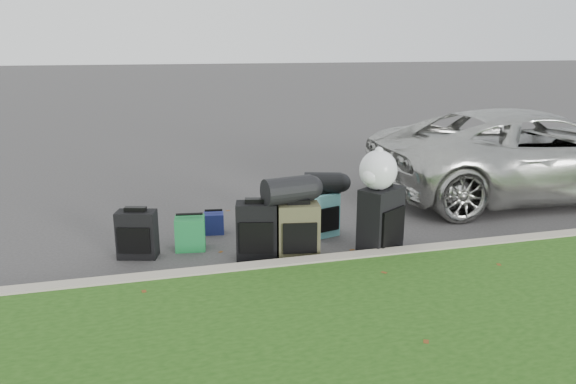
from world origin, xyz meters
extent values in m
plane|color=#383535|center=(0.00, 0.00, 0.00)|extent=(120.00, 120.00, 0.00)
cube|color=#9E937F|center=(0.00, -1.00, 0.07)|extent=(120.00, 0.18, 0.15)
imported|color=#B7B7B2|center=(3.97, 0.97, 0.67)|extent=(4.98, 2.54, 1.35)
cube|color=black|center=(-1.91, -0.09, 0.27)|extent=(0.47, 0.34, 0.53)
cube|color=black|center=(-0.64, -0.47, 0.32)|extent=(0.49, 0.36, 0.64)
cube|color=#393823|center=(-0.19, -0.57, 0.31)|extent=(0.49, 0.35, 0.62)
cube|color=teal|center=(0.30, 0.06, 0.27)|extent=(0.42, 0.32, 0.54)
cube|color=black|center=(0.74, -0.67, 0.38)|extent=(0.59, 0.53, 0.76)
cube|color=#186F33|center=(-1.32, 0.01, 0.19)|extent=(0.37, 0.31, 0.38)
cube|color=navy|center=(-0.98, 0.50, 0.13)|extent=(0.27, 0.22, 0.26)
cylinder|color=black|center=(-0.29, -0.52, 0.77)|extent=(0.59, 0.39, 0.29)
cylinder|color=black|center=(0.32, 0.12, 0.66)|extent=(0.51, 0.38, 0.25)
sphere|color=white|center=(0.68, -0.69, 0.97)|extent=(0.42, 0.42, 0.42)
camera|label=1|loc=(-1.83, -6.19, 2.31)|focal=35.00mm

